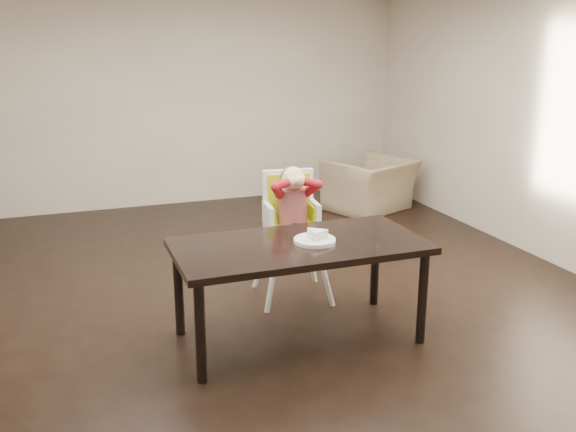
% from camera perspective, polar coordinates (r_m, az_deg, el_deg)
% --- Properties ---
extents(ground, '(7.00, 7.00, 0.00)m').
position_cam_1_polar(ground, '(5.50, -2.37, -7.62)').
color(ground, black).
rests_on(ground, ground).
extents(room_walls, '(6.02, 7.02, 2.71)m').
position_cam_1_polar(room_walls, '(5.05, -2.62, 12.03)').
color(room_walls, '#BCB19C').
rests_on(room_walls, ground).
extents(dining_table, '(1.80, 0.90, 0.75)m').
position_cam_1_polar(dining_table, '(4.63, 1.00, -3.33)').
color(dining_table, black).
rests_on(dining_table, ground).
extents(high_chair, '(0.53, 0.53, 1.15)m').
position_cam_1_polar(high_chair, '(5.37, 0.34, 0.95)').
color(high_chair, white).
rests_on(high_chair, ground).
extents(plate, '(0.31, 0.31, 0.09)m').
position_cam_1_polar(plate, '(4.62, 2.45, -1.97)').
color(plate, white).
rests_on(plate, dining_table).
extents(armchair, '(1.17, 0.98, 0.87)m').
position_cam_1_polar(armchair, '(8.22, 7.33, 3.50)').
color(armchair, '#988461').
rests_on(armchair, ground).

